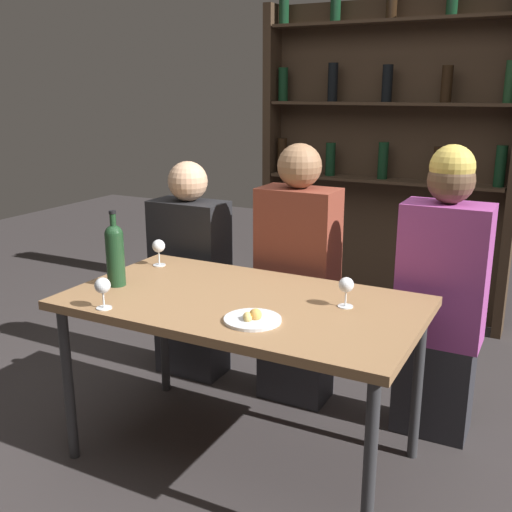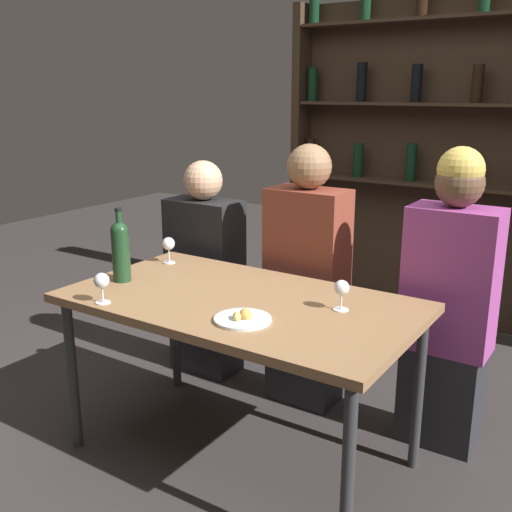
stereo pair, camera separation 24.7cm
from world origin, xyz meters
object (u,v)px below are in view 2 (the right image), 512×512
Objects in this scene: wine_glass_0 at (102,282)px; wine_glass_2 at (342,289)px; seated_person_right at (448,306)px; wine_glass_1 at (169,245)px; seated_person_center at (306,284)px; wine_bottle at (121,249)px; seated_person_left at (205,275)px; food_plate_0 at (243,318)px.

wine_glass_2 is (0.82, 0.45, -0.00)m from wine_glass_0.
wine_glass_2 is 0.59m from seated_person_right.
seated_person_center reaches higher than wine_glass_1.
seated_person_right reaches higher than wine_glass_2.
wine_bottle is 2.72× the size of wine_glass_2.
seated_person_right is at bearing 0.00° from seated_person_left.
food_plate_0 is at bearing -44.79° from seated_person_left.
seated_person_center is (-0.17, 0.79, -0.12)m from food_plate_0.
wine_bottle reaches higher than wine_glass_2.
wine_glass_1 reaches higher than wine_glass_2.
food_plate_0 is (0.73, -0.43, -0.08)m from wine_glass_1.
wine_glass_1 is at bearing -163.96° from seated_person_right.
seated_person_right is (0.52, 0.79, -0.09)m from food_plate_0.
wine_glass_0 is 0.59m from food_plate_0.
wine_bottle is at bearing -83.14° from seated_person_left.
seated_person_right is (0.27, 0.49, -0.16)m from wine_glass_2.
food_plate_0 is at bearing -123.48° from seated_person_right.
wine_glass_0 is 0.09× the size of seated_person_right.
wine_glass_0 reaches higher than food_plate_0.
food_plate_0 is at bearing -78.09° from seated_person_center.
seated_person_center reaches higher than wine_glass_0.
wine_glass_1 is (-0.16, 0.58, 0.00)m from wine_glass_0.
wine_bottle reaches higher than wine_glass_1.
wine_bottle is 0.99m from wine_glass_2.
wine_bottle is at bearing -150.88° from seated_person_right.
seated_person_center reaches higher than wine_glass_2.
seated_person_center reaches higher than seated_person_left.
seated_person_left is at bearing 135.21° from food_plate_0.
wine_glass_2 is 0.10× the size of seated_person_left.
wine_glass_2 is at bearing -119.21° from seated_person_right.
seated_person_left is at bearing 180.00° from seated_person_right.
wine_bottle is 0.76m from seated_person_left.
seated_person_left reaches higher than wine_glass_2.
seated_person_right is at bearing 16.04° from wine_glass_1.
seated_person_center is at bearing 0.00° from seated_person_left.
seated_person_right reaches higher than seated_person_left.
wine_glass_2 is at bearing -49.74° from seated_person_center.
seated_person_center is at bearing 51.55° from wine_bottle.
seated_person_left is 0.89× the size of seated_person_right.
seated_person_center is at bearing 180.00° from seated_person_right.
seated_person_left reaches higher than wine_glass_1.
wine_bottle reaches higher than food_plate_0.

